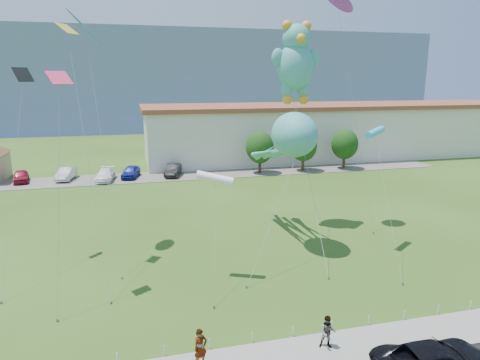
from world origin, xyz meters
name	(u,v)px	position (x,y,z in m)	size (l,w,h in m)	color
ground	(264,324)	(0.00, 0.00, 0.00)	(160.00, 160.00, 0.00)	#2F4D15
sidewalk	(283,357)	(0.00, -2.75, 0.05)	(80.00, 2.50, 0.10)	gray
parking_strip	(182,175)	(0.00, 35.00, 0.03)	(70.00, 6.00, 0.06)	#59544C
hill_ridge	(148,78)	(0.00, 120.00, 12.50)	(160.00, 50.00, 25.00)	slate
warehouse	(338,130)	(26.00, 44.00, 4.12)	(61.00, 15.00, 8.20)	beige
rope_fence	(273,335)	(0.00, -1.30, 0.25)	(26.05, 0.05, 0.50)	white
tree_near	(260,147)	(10.00, 34.00, 3.39)	(3.60, 3.60, 5.47)	#3F2B19
tree_mid	(303,146)	(16.00, 34.00, 3.39)	(3.60, 3.60, 5.47)	#3F2B19
tree_far	(345,144)	(22.00, 34.00, 3.39)	(3.60, 3.60, 5.47)	#3F2B19
pedestrian_left	(201,348)	(-3.57, -2.45, 0.94)	(0.61, 0.40, 1.67)	gray
pedestrian_right	(328,332)	(2.14, -2.61, 0.86)	(0.74, 0.58, 1.53)	gray
parked_car_red	(21,176)	(-18.89, 35.98, 0.75)	(1.64, 4.07, 1.39)	maroon
parked_car_silver	(66,174)	(-13.86, 35.99, 0.78)	(1.52, 4.37, 1.44)	#BABBC1
parked_car_white	(105,175)	(-9.24, 34.36, 0.75)	(1.92, 4.73, 1.37)	white
parked_car_blue	(131,172)	(-6.26, 35.31, 0.79)	(1.71, 4.26, 1.45)	navy
parked_car_black	(173,170)	(-1.09, 35.00, 0.80)	(1.56, 4.47, 1.47)	black
octopus_kite	(289,142)	(4.95, 10.37, 7.55)	(6.42, 11.85, 9.73)	teal
teddy_bear_kite	(296,61)	(6.89, 14.39, 13.31)	(3.98, 11.96, 16.30)	teal
small_kite_cyan	(375,133)	(10.44, 8.11, 8.25)	(1.54, 7.34, 8.75)	#31BFDD
small_kite_black	(21,99)	(-12.47, 11.51, 10.70)	(1.57, 7.63, 12.60)	black
small_kite_yellow	(72,62)	(-9.08, 9.99, 12.89)	(2.56, 7.66, 15.30)	gold
small_kite_purple	(338,4)	(10.01, 13.79, 17.47)	(3.20, 4.43, 18.59)	#AE31C6
small_kite_pink	(59,105)	(-9.44, 5.90, 10.60)	(1.34, 4.22, 12.38)	#E83361
small_kite_white	(215,179)	(-1.25, 6.00, 6.14)	(1.20, 5.09, 6.62)	white
small_kite_blue	(86,32)	(-8.44, 13.26, 14.92)	(2.49, 7.25, 15.94)	blue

